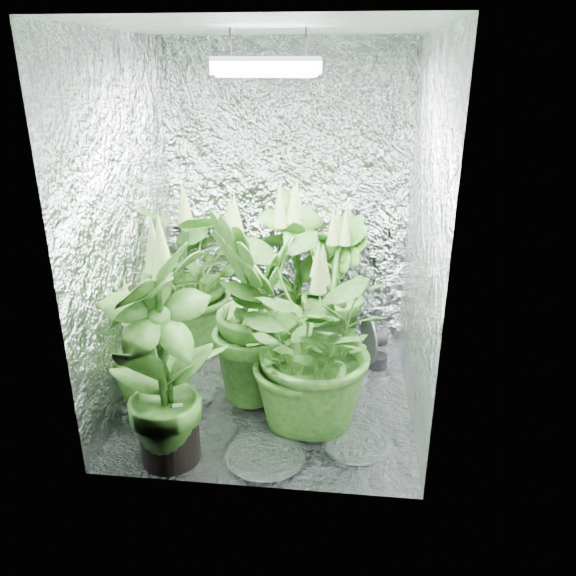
# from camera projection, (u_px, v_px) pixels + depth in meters

# --- Properties ---
(ground) EXTENTS (1.60, 1.60, 0.00)m
(ground) POSITION_uv_depth(u_px,v_px,m) (272.00, 393.00, 3.37)
(ground) COLOR silver
(ground) RESTS_ON ground
(walls) EXTENTS (1.62, 1.62, 2.00)m
(walls) POSITION_uv_depth(u_px,v_px,m) (270.00, 233.00, 2.99)
(walls) COLOR silver
(walls) RESTS_ON ground
(ceiling) EXTENTS (1.60, 1.60, 0.01)m
(ceiling) POSITION_uv_depth(u_px,v_px,m) (268.00, 27.00, 2.62)
(ceiling) COLOR silver
(ceiling) RESTS_ON walls
(grow_lamp) EXTENTS (0.50, 0.30, 0.22)m
(grow_lamp) POSITION_uv_depth(u_px,v_px,m) (268.00, 67.00, 2.68)
(grow_lamp) COLOR gray
(grow_lamp) RESTS_ON ceiling
(plant_a) EXTENTS (1.12, 1.12, 1.12)m
(plant_a) POSITION_uv_depth(u_px,v_px,m) (187.00, 275.00, 3.73)
(plant_a) COLOR black
(plant_a) RESTS_ON ground
(plant_b) EXTENTS (0.79, 0.79, 1.17)m
(plant_b) POSITION_uv_depth(u_px,v_px,m) (297.00, 274.00, 3.75)
(plant_b) COLOR black
(plant_b) RESTS_ON ground
(plant_c) EXTENTS (0.56, 0.56, 1.02)m
(plant_c) POSITION_uv_depth(u_px,v_px,m) (333.00, 288.00, 3.67)
(plant_c) COLOR black
(plant_c) RESTS_ON ground
(plant_d) EXTENTS (0.59, 0.59, 0.83)m
(plant_d) POSITION_uv_depth(u_px,v_px,m) (153.00, 356.00, 3.03)
(plant_d) COLOR black
(plant_d) RESTS_ON ground
(plant_e) EXTENTS (1.02, 1.02, 1.06)m
(plant_e) POSITION_uv_depth(u_px,v_px,m) (307.00, 345.00, 2.86)
(plant_e) COLOR black
(plant_e) RESTS_ON ground
(plant_f) EXTENTS (0.76, 0.76, 1.23)m
(plant_f) POSITION_uv_depth(u_px,v_px,m) (162.00, 357.00, 2.60)
(plant_f) COLOR black
(plant_f) RESTS_ON ground
(plant_g) EXTENTS (0.62, 0.62, 1.23)m
(plant_g) POSITION_uv_depth(u_px,v_px,m) (257.00, 309.00, 3.10)
(plant_g) COLOR black
(plant_g) RESTS_ON ground
(circulation_fan) EXTENTS (0.18, 0.30, 0.35)m
(circulation_fan) POSITION_uv_depth(u_px,v_px,m) (373.00, 346.00, 3.61)
(circulation_fan) COLOR black
(circulation_fan) RESTS_ON ground
(plant_label) EXTENTS (0.05, 0.03, 0.08)m
(plant_label) POSITION_uv_depth(u_px,v_px,m) (178.00, 411.00, 2.67)
(plant_label) COLOR white
(plant_label) RESTS_ON plant_f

